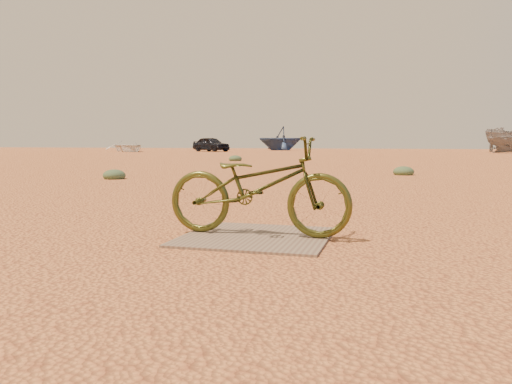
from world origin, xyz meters
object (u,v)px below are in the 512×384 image
(plywood_board, at_px, (256,237))
(car, at_px, (211,144))
(boat_far_left, at_px, (280,138))
(bicycle, at_px, (258,186))
(boat_near_left, at_px, (128,146))

(plywood_board, relative_size, car, 0.35)
(car, bearing_deg, boat_far_left, -0.29)
(bicycle, relative_size, car, 0.45)
(plywood_board, height_order, boat_far_left, boat_far_left)
(boat_far_left, bearing_deg, boat_near_left, -84.35)
(boat_near_left, bearing_deg, car, -22.46)
(bicycle, xyz_separation_m, car, (-14.76, 37.77, 0.17))
(car, height_order, boat_far_left, boat_far_left)
(boat_near_left, bearing_deg, plywood_board, -102.69)
(car, bearing_deg, boat_near_left, 140.85)
(plywood_board, xyz_separation_m, bicycle, (0.01, 0.05, 0.47))
(boat_near_left, bearing_deg, bicycle, -102.65)
(boat_near_left, height_order, boat_far_left, boat_far_left)
(boat_far_left, bearing_deg, bicycle, -25.39)
(car, bearing_deg, bicycle, -129.58)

